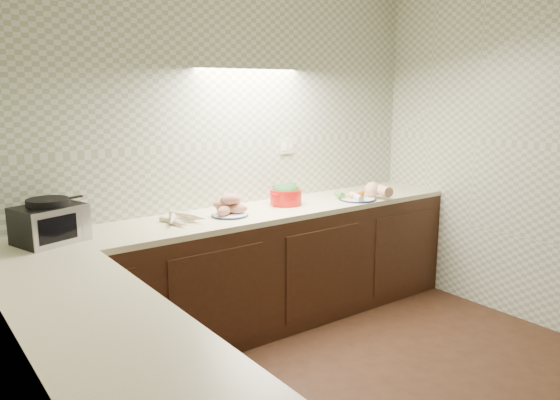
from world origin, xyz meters
TOP-DOWN VIEW (x-y plane):
  - room at (0.00, 0.00)m, footprint 3.60×3.60m
  - counter at (-0.68, 0.68)m, footprint 3.60×3.60m
  - toaster_oven at (-1.37, 1.53)m, footprint 0.43×0.38m
  - parsnip_pile at (-0.54, 1.51)m, footprint 0.35×0.33m
  - sweet_potato_plate at (-0.19, 1.49)m, footprint 0.26×0.26m
  - onion_bowl at (-0.13, 1.62)m, footprint 0.13×0.13m
  - dutch_oven at (0.36, 1.55)m, footprint 0.31×0.31m
  - veg_plate at (1.00, 1.34)m, footprint 0.40×0.35m

SIDE VIEW (x-z plane):
  - counter at x=-0.68m, z-range 0.00..0.90m
  - parsnip_pile at x=-0.54m, z-range 0.90..0.96m
  - onion_bowl at x=-0.13m, z-range 0.89..0.99m
  - veg_plate at x=1.00m, z-range 0.88..1.02m
  - sweet_potato_plate at x=-0.19m, z-range 0.88..1.04m
  - dutch_oven at x=0.36m, z-range 0.90..1.07m
  - toaster_oven at x=-1.37m, z-range 0.89..1.15m
  - room at x=0.00m, z-range 0.33..2.93m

